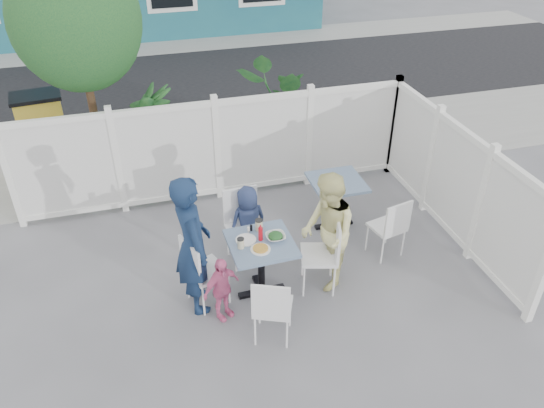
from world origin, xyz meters
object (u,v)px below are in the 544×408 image
object	(u,v)px
spare_table	(336,191)
woman	(327,232)
chair_right	(326,249)
chair_back	(243,220)
chair_left	(200,268)
main_table	(261,254)
chair_near	(272,306)
toddler	(222,289)
man	(193,245)
utility_cabinet	(45,135)
boy	(248,222)

from	to	relation	value
spare_table	woman	distance (m)	1.23
chair_right	chair_back	size ratio (longest dim) A/B	0.99
chair_left	chair_right	size ratio (longest dim) A/B	0.96
main_table	chair_near	distance (m)	0.78
spare_table	chair_right	xyz separation A→B (m)	(-0.59, -1.16, -0.01)
main_table	toddler	bearing A→B (deg)	-154.50
main_table	chair_back	size ratio (longest dim) A/B	0.79
chair_right	woman	bearing A→B (deg)	-4.25
main_table	woman	world-z (taller)	woman
man	toddler	xyz separation A→B (m)	(0.24, -0.30, -0.45)
chair_back	toddler	distance (m)	1.14
chair_right	chair_back	world-z (taller)	chair_back
chair_near	spare_table	bearing A→B (deg)	74.78
chair_near	toddler	bearing A→B (deg)	154.02
man	utility_cabinet	bearing A→B (deg)	20.07
utility_cabinet	main_table	size ratio (longest dim) A/B	1.66
spare_table	boy	size ratio (longest dim) A/B	0.73
chair_left	chair_right	xyz separation A→B (m)	(1.50, -0.10, 0.02)
main_table	man	world-z (taller)	man
boy	spare_table	bearing A→B (deg)	-178.55
chair_near	main_table	bearing A→B (deg)	106.63
man	main_table	bearing A→B (deg)	-99.28
chair_near	man	bearing A→B (deg)	153.20
main_table	toddler	world-z (taller)	toddler
utility_cabinet	man	bearing A→B (deg)	-70.89
spare_table	boy	world-z (taller)	boy
chair_right	chair_near	world-z (taller)	chair_right
spare_table	chair_back	size ratio (longest dim) A/B	0.76
chair_near	toddler	size ratio (longest dim) A/B	1.06
man	boy	world-z (taller)	man
utility_cabinet	chair_right	size ratio (longest dim) A/B	1.32
chair_left	utility_cabinet	bearing A→B (deg)	-174.96
main_table	toddler	distance (m)	0.62
chair_right	toddler	xyz separation A→B (m)	(-1.32, -0.17, -0.15)
chair_near	chair_back	bearing A→B (deg)	111.15
chair_near	man	size ratio (longest dim) A/B	0.51
chair_right	utility_cabinet	bearing A→B (deg)	56.78
chair_left	woman	size ratio (longest dim) A/B	0.62
chair_near	toddler	xyz separation A→B (m)	(-0.45, 0.51, -0.10)
chair_left	boy	size ratio (longest dim) A/B	0.91
chair_right	toddler	bearing A→B (deg)	113.77
man	toddler	world-z (taller)	man
spare_table	boy	xyz separation A→B (m)	(-1.34, -0.29, -0.07)
utility_cabinet	main_table	bearing A→B (deg)	-62.65
toddler	man	bearing A→B (deg)	100.75
chair_left	woman	world-z (taller)	woman
toddler	chair_near	bearing A→B (deg)	-77.01
utility_cabinet	spare_table	world-z (taller)	utility_cabinet
utility_cabinet	main_table	xyz separation A→B (m)	(2.64, -3.92, -0.04)
spare_table	toddler	world-z (taller)	toddler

